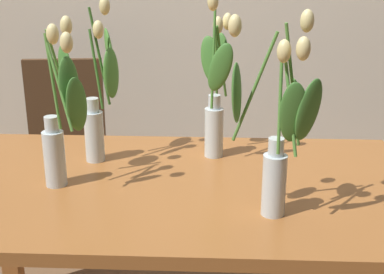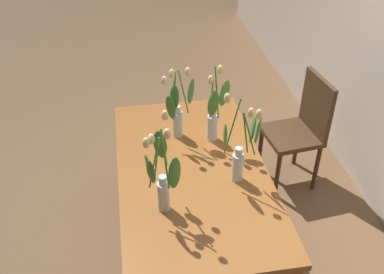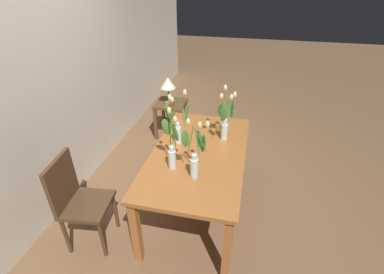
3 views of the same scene
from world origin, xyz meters
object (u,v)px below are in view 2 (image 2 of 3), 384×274
object	(u,v)px
dining_table	(192,181)
tulip_vase_0	(241,150)
tulip_vase_2	(161,177)
tulip_vase_3	(214,117)
dining_chair	(302,126)
tulip_vase_1	(178,111)

from	to	relation	value
dining_table	tulip_vase_0	world-z (taller)	tulip_vase_0
tulip_vase_2	tulip_vase_3	bearing A→B (deg)	145.33
tulip_vase_0	tulip_vase_2	distance (m)	0.50
tulip_vase_2	dining_chair	xyz separation A→B (m)	(-0.95, 1.19, -0.45)
tulip_vase_3	tulip_vase_2	bearing A→B (deg)	-34.67
tulip_vase_0	tulip_vase_2	world-z (taller)	tulip_vase_0
tulip_vase_3	tulip_vase_0	bearing A→B (deg)	9.61
tulip_vase_0	dining_chair	bearing A→B (deg)	137.14
tulip_vase_2	tulip_vase_0	bearing A→B (deg)	110.25
tulip_vase_0	tulip_vase_1	xyz separation A→B (m)	(-0.48, -0.29, -0.01)
dining_table	tulip_vase_3	xyz separation A→B (m)	(-0.27, 0.19, 0.28)
tulip_vase_0	dining_table	bearing A→B (deg)	-117.73
tulip_vase_1	dining_table	bearing A→B (deg)	6.38
tulip_vase_2	dining_chair	bearing A→B (deg)	128.56
tulip_vase_1	dining_chair	distance (m)	1.14
tulip_vase_1	tulip_vase_2	bearing A→B (deg)	-15.17
dining_table	tulip_vase_0	distance (m)	0.42
dining_table	tulip_vase_3	bearing A→B (deg)	145.70
tulip_vase_2	tulip_vase_3	xyz separation A→B (m)	(-0.58, 0.40, -0.04)
dining_table	tulip_vase_2	bearing A→B (deg)	-35.00
tulip_vase_3	dining_chair	distance (m)	0.96
tulip_vase_1	tulip_vase_3	bearing A→B (deg)	72.28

